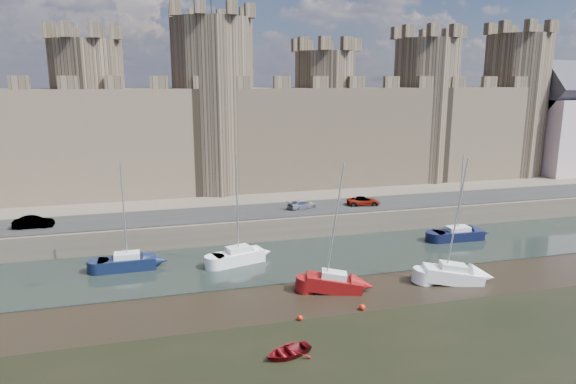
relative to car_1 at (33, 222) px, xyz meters
name	(u,v)px	position (x,y,z in m)	size (l,w,h in m)	color
water_channel	(229,265)	(18.90, -9.37, -3.11)	(160.00, 12.00, 0.08)	black
quay	(195,182)	(18.90, 26.63, -1.90)	(160.00, 60.00, 2.50)	#4C443A
road	(215,214)	(18.90, 0.63, -0.60)	(160.00, 7.00, 0.10)	black
castle	(195,124)	(18.26, 14.63, 8.53)	(108.50, 11.00, 29.00)	#42382B
car_1	(33,222)	(0.00, 0.00, 0.00)	(1.37, 3.93, 1.29)	gray
car_2	(302,205)	(29.31, 0.59, -0.11)	(1.51, 3.71, 1.08)	gray
car_3	(363,201)	(37.05, 0.19, -0.09)	(1.86, 4.03, 1.12)	gray
sailboat_1	(127,262)	(9.47, -8.22, -2.33)	(5.25, 2.12, 10.45)	black
sailboat_2	(238,256)	(19.88, -9.28, -2.30)	(5.32, 3.24, 10.74)	white
sailboat_3	(458,234)	(44.89, -8.22, -2.39)	(5.58, 2.35, 9.65)	black
sailboat_4	(334,282)	(26.59, -17.99, -2.35)	(5.09, 3.17, 11.11)	maroon
sailboat_5	(453,274)	(37.44, -18.90, -2.36)	(5.50, 3.30, 11.13)	white
dinghy_4	(288,352)	(20.09, -27.11, -2.82)	(2.29, 0.66, 3.21)	maroon
buoy_1	(300,318)	(22.30, -22.41, -2.95)	(0.40, 0.40, 0.40)	red
buoy_3	(362,307)	(27.50, -21.98, -2.91)	(0.48, 0.48, 0.48)	red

